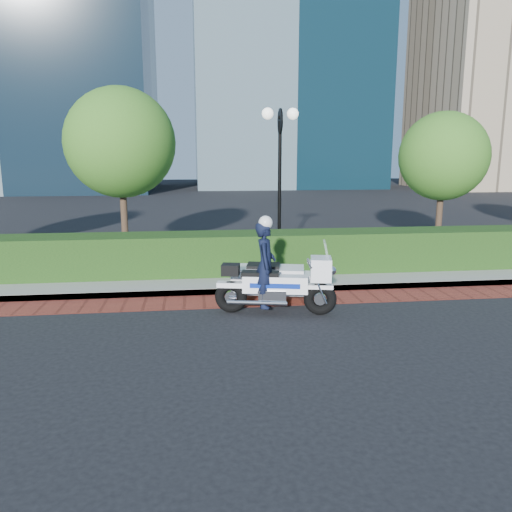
{
  "coord_description": "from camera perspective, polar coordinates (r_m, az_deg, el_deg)",
  "views": [
    {
      "loc": [
        -1.42,
        -8.78,
        3.05
      ],
      "look_at": [
        -0.15,
        1.38,
        1.0
      ],
      "focal_mm": 35.0,
      "sensor_mm": 36.0,
      "label": 1
    }
  ],
  "objects": [
    {
      "name": "hedge_main",
      "position": [
        12.69,
        -0.58,
        0.42
      ],
      "size": [
        18.0,
        1.2,
        1.0
      ],
      "primitive_type": "cube",
      "color": "black",
      "rests_on": "sidewalk"
    },
    {
      "name": "tower_right",
      "position": [
        56.34,
        26.46,
        21.4
      ],
      "size": [
        14.0,
        12.0,
        28.0
      ],
      "primitive_type": "cube",
      "color": "gray",
      "rests_on": "ground"
    },
    {
      "name": "tree_c",
      "position": [
        17.21,
        20.63,
        10.6
      ],
      "size": [
        2.8,
        2.8,
        4.3
      ],
      "color": "#332319",
      "rests_on": "sidewalk"
    },
    {
      "name": "lamppost",
      "position": [
        14.19,
        2.74,
        10.94
      ],
      "size": [
        1.02,
        0.7,
        4.21
      ],
      "color": "black",
      "rests_on": "sidewalk"
    },
    {
      "name": "police_motorcycle",
      "position": [
        10.07,
        1.75,
        -2.38
      ],
      "size": [
        2.38,
        1.94,
        1.94
      ],
      "rotation": [
        0.0,
        0.0,
        -0.21
      ],
      "color": "black",
      "rests_on": "ground"
    },
    {
      "name": "tree_b",
      "position": [
        15.43,
        -15.24,
        12.36
      ],
      "size": [
        3.2,
        3.2,
        4.89
      ],
      "color": "#332319",
      "rests_on": "sidewalk"
    },
    {
      "name": "brick_strip",
      "position": [
        10.82,
        0.71,
        -5.02
      ],
      "size": [
        60.0,
        1.0,
        0.01
      ],
      "primitive_type": "cube",
      "color": "maroon",
      "rests_on": "ground"
    },
    {
      "name": "sidewalk",
      "position": [
        15.15,
        -1.61,
        -0.01
      ],
      "size": [
        60.0,
        8.0,
        0.15
      ],
      "primitive_type": "cube",
      "color": "gray",
      "rests_on": "ground"
    },
    {
      "name": "ground",
      "position": [
        9.4,
        1.97,
        -7.6
      ],
      "size": [
        120.0,
        120.0,
        0.0
      ],
      "primitive_type": "plane",
      "color": "black",
      "rests_on": "ground"
    }
  ]
}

